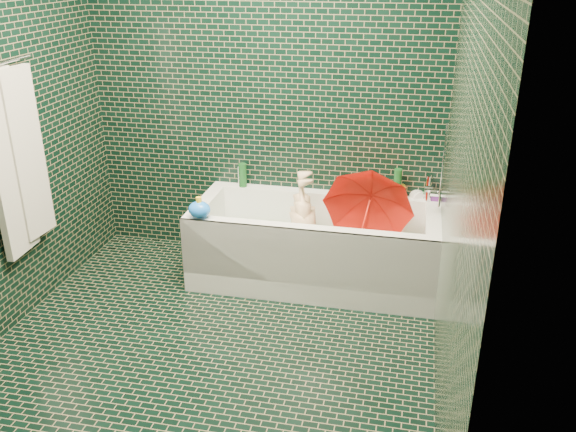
% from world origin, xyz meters
% --- Properties ---
extents(floor, '(2.80, 2.80, 0.00)m').
position_xyz_m(floor, '(0.00, 0.00, 0.00)').
color(floor, black).
rests_on(floor, ground).
extents(wall_back, '(2.80, 0.00, 2.80)m').
position_xyz_m(wall_back, '(0.00, 1.40, 1.25)').
color(wall_back, black).
rests_on(wall_back, floor).
extents(wall_front, '(2.80, 0.00, 2.80)m').
position_xyz_m(wall_front, '(0.00, -1.40, 1.25)').
color(wall_front, black).
rests_on(wall_front, floor).
extents(wall_right, '(0.00, 2.80, 2.80)m').
position_xyz_m(wall_right, '(1.30, 0.00, 1.25)').
color(wall_right, black).
rests_on(wall_right, floor).
extents(bathtub, '(1.70, 0.75, 0.55)m').
position_xyz_m(bathtub, '(0.45, 1.01, 0.21)').
color(bathtub, white).
rests_on(bathtub, floor).
extents(bath_mat, '(1.35, 0.47, 0.01)m').
position_xyz_m(bath_mat, '(0.45, 1.02, 0.16)').
color(bath_mat, green).
rests_on(bath_mat, bathtub).
extents(water, '(1.48, 0.53, 0.00)m').
position_xyz_m(water, '(0.45, 1.02, 0.30)').
color(water, silver).
rests_on(water, bathtub).
extents(towel, '(0.08, 0.44, 1.12)m').
position_xyz_m(towel, '(-1.24, 0.24, 1.03)').
color(towel, '#B3AEA5').
rests_on(towel, towel_rail).
extents(faucet, '(0.18, 0.19, 0.55)m').
position_xyz_m(faucet, '(1.26, 1.02, 0.77)').
color(faucet, silver).
rests_on(faucet, wall_right).
extents(child, '(0.97, 0.47, 0.27)m').
position_xyz_m(child, '(0.39, 1.05, 0.31)').
color(child, beige).
rests_on(child, bathtub).
extents(umbrella, '(0.76, 0.78, 0.82)m').
position_xyz_m(umbrella, '(0.80, 0.98, 0.54)').
color(umbrella, red).
rests_on(umbrella, bathtub).
extents(soap_bottle_a, '(0.14, 0.14, 0.28)m').
position_xyz_m(soap_bottle_a, '(1.15, 1.36, 0.55)').
color(soap_bottle_a, white).
rests_on(soap_bottle_a, bathtub).
extents(soap_bottle_b, '(0.10, 0.10, 0.21)m').
position_xyz_m(soap_bottle_b, '(1.24, 1.33, 0.55)').
color(soap_bottle_b, '#571E71').
rests_on(soap_bottle_b, bathtub).
extents(soap_bottle_c, '(0.16, 0.16, 0.16)m').
position_xyz_m(soap_bottle_c, '(1.23, 1.37, 0.55)').
color(soap_bottle_c, '#154C1C').
rests_on(soap_bottle_c, bathtub).
extents(bottle_right_tall, '(0.07, 0.07, 0.23)m').
position_xyz_m(bottle_right_tall, '(0.99, 1.31, 0.66)').
color(bottle_right_tall, '#154C1C').
rests_on(bottle_right_tall, bathtub).
extents(bottle_right_pump, '(0.06, 0.06, 0.19)m').
position_xyz_m(bottle_right_pump, '(1.21, 1.33, 0.64)').
color(bottle_right_pump, silver).
rests_on(bottle_right_pump, bathtub).
extents(bottle_left_tall, '(0.07, 0.07, 0.18)m').
position_xyz_m(bottle_left_tall, '(-0.16, 1.34, 0.64)').
color(bottle_left_tall, '#154C1C').
rests_on(bottle_left_tall, bathtub).
extents(bottle_left_short, '(0.06, 0.06, 0.15)m').
position_xyz_m(bottle_left_short, '(-0.17, 1.35, 0.62)').
color(bottle_left_short, white).
rests_on(bottle_left_short, bathtub).
extents(rubber_duck, '(0.13, 0.10, 0.10)m').
position_xyz_m(rubber_duck, '(0.99, 1.35, 0.60)').
color(rubber_duck, yellow).
rests_on(rubber_duck, bathtub).
extents(bath_toy, '(0.15, 0.12, 0.15)m').
position_xyz_m(bath_toy, '(-0.27, 0.69, 0.61)').
color(bath_toy, '#1B72F5').
rests_on(bath_toy, bathtub).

